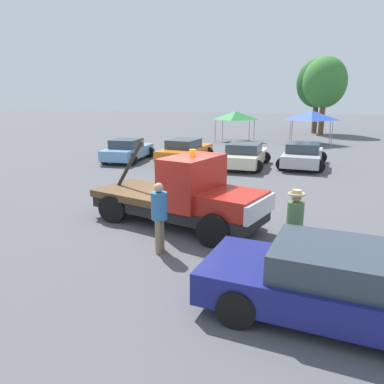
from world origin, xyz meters
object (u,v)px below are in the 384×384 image
at_px(parked_car_cream, 245,155).
at_px(canopy_tent_blue, 312,115).
at_px(parked_car_skyblue, 128,150).
at_px(tree_left, 325,82).
at_px(person_near_truck, 295,221).
at_px(foreground_car, 349,287).
at_px(parked_car_orange, 185,150).
at_px(tow_truck, 185,196).
at_px(tree_center, 318,84).
at_px(person_at_hood, 159,213).
at_px(parked_car_silver, 303,155).
at_px(canopy_tent_green, 236,115).

bearing_deg(parked_car_cream, canopy_tent_blue, -14.82).
bearing_deg(canopy_tent_blue, parked_car_skyblue, -131.48).
xyz_separation_m(parked_car_cream, tree_left, (4.51, 20.47, 4.51)).
height_order(person_near_truck, parked_car_skyblue, person_near_truck).
distance_m(foreground_car, parked_car_skyblue, 18.06).
bearing_deg(parked_car_orange, tow_truck, -156.24).
distance_m(parked_car_orange, tree_center, 22.68).
relative_size(person_near_truck, tree_left, 0.23).
relative_size(person_at_hood, parked_car_cream, 0.40).
bearing_deg(parked_car_silver, foreground_car, -172.47).
bearing_deg(parked_car_silver, tow_truck, 167.89).
xyz_separation_m(parked_car_skyblue, parked_car_silver, (10.23, 1.12, 0.00)).
bearing_deg(person_near_truck, tree_center, -78.33).
distance_m(parked_car_silver, canopy_tent_blue, 11.03).
distance_m(parked_car_cream, tree_left, 21.44).
bearing_deg(parked_car_silver, tree_left, -0.55).
height_order(parked_car_cream, canopy_tent_green, canopy_tent_green).
distance_m(parked_car_skyblue, tree_center, 24.82).
bearing_deg(parked_car_silver, tree_center, 1.49).
bearing_deg(parked_car_cream, tree_left, -11.08).
relative_size(parked_car_skyblue, parked_car_cream, 0.97).
xyz_separation_m(tow_truck, person_near_truck, (3.22, -1.75, 0.13)).
distance_m(person_near_truck, canopy_tent_blue, 24.02).
xyz_separation_m(foreground_car, tree_left, (0.39, 34.59, 4.51)).
bearing_deg(canopy_tent_blue, parked_car_cream, -106.18).
bearing_deg(tree_center, tow_truck, -97.09).
height_order(parked_car_skyblue, parked_car_orange, same).
bearing_deg(person_at_hood, parked_car_skyblue, -63.71).
relative_size(tow_truck, person_at_hood, 3.24).
bearing_deg(canopy_tent_green, person_at_hood, -83.70).
xyz_separation_m(person_at_hood, canopy_tent_blue, (3.60, 24.29, 1.28)).
distance_m(tow_truck, foreground_car, 5.76).
bearing_deg(foreground_car, parked_car_silver, 100.20).
xyz_separation_m(person_at_hood, parked_car_cream, (0.12, 12.28, -0.39)).
bearing_deg(tree_center, canopy_tent_blue, -92.27).
xyz_separation_m(foreground_car, canopy_tent_blue, (-0.64, 26.13, 1.67)).
bearing_deg(person_at_hood, tow_truck, -93.74).
height_order(person_near_truck, tree_center, tree_center).
bearing_deg(person_at_hood, parked_car_orange, -78.01).
bearing_deg(parked_car_skyblue, person_near_truck, -142.50).
height_order(person_near_truck, canopy_tent_green, canopy_tent_green).
xyz_separation_m(foreground_car, canopy_tent_green, (-6.93, 26.15, 1.57)).
bearing_deg(canopy_tent_green, canopy_tent_blue, -0.16).
xyz_separation_m(tow_truck, tree_left, (4.62, 30.69, 4.24)).
xyz_separation_m(person_near_truck, canopy_tent_blue, (0.37, 23.98, 1.27)).
xyz_separation_m(tow_truck, canopy_tent_green, (-2.70, 22.25, 1.30)).
relative_size(foreground_car, parked_car_cream, 1.20).
height_order(person_at_hood, parked_car_skyblue, person_at_hood).
relative_size(foreground_car, canopy_tent_green, 1.83).
height_order(tree_left, tree_center, tree_left).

